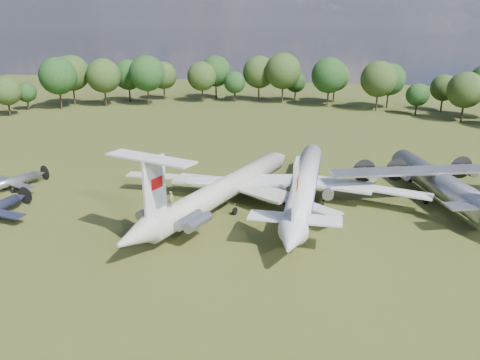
% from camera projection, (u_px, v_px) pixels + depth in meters
% --- Properties ---
extents(ground, '(300.00, 300.00, 0.00)m').
position_uv_depth(ground, '(191.00, 202.00, 67.95)').
color(ground, '#253C14').
rests_on(ground, ground).
extents(il62_airliner, '(45.08, 52.00, 4.34)m').
position_uv_depth(il62_airliner, '(225.00, 193.00, 65.45)').
color(il62_airliner, silver).
rests_on(il62_airliner, ground).
extents(tu104_jet, '(35.70, 46.95, 4.61)m').
position_uv_depth(tu104_jet, '(305.00, 188.00, 66.96)').
color(tu104_jet, silver).
rests_on(tu104_jet, ground).
extents(an12_transport, '(41.37, 43.60, 4.62)m').
position_uv_depth(an12_transport, '(438.00, 186.00, 67.70)').
color(an12_transport, '#A8ABB0').
rests_on(an12_transport, ground).
extents(small_prop_northwest, '(14.76, 16.86, 2.06)m').
position_uv_depth(small_prop_northwest, '(9.00, 184.00, 72.29)').
color(small_prop_northwest, '#AAADB2').
rests_on(small_prop_northwest, ground).
extents(person_on_il62, '(0.75, 0.54, 1.91)m').
position_uv_depth(person_on_il62, '(171.00, 199.00, 54.45)').
color(person_on_il62, olive).
rests_on(person_on_il62, il62_airliner).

